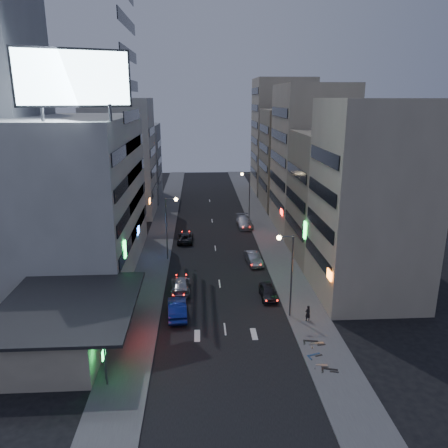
{
  "coord_description": "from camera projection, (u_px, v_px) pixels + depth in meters",
  "views": [
    {
      "loc": [
        -2.14,
        -31.01,
        20.04
      ],
      "look_at": [
        0.6,
        15.64,
        6.48
      ],
      "focal_mm": 35.0,
      "sensor_mm": 36.0,
      "label": 1
    }
  ],
  "objects": [
    {
      "name": "street_lamp_left",
      "position": [
        169.0,
        219.0,
        54.7
      ],
      "size": [
        1.6,
        0.44,
        8.02
      ],
      "color": "#595B60",
      "rests_on": "sidewalk_left"
    },
    {
      "name": "white_building",
      "position": [
        72.0,
        196.0,
        51.14
      ],
      "size": [
        14.0,
        24.0,
        18.0
      ],
      "primitive_type": "cube",
      "color": "beige",
      "rests_on": "ground"
    },
    {
      "name": "ground",
      "position": [
        228.0,
        354.0,
        35.43
      ],
      "size": [
        180.0,
        180.0,
        0.0
      ],
      "primitive_type": "plane",
      "color": "black",
      "rests_on": "ground"
    },
    {
      "name": "person",
      "position": [
        308.0,
        313.0,
        40.3
      ],
      "size": [
        0.66,
        0.56,
        1.53
      ],
      "primitive_type": "imported",
      "rotation": [
        0.0,
        0.0,
        3.55
      ],
      "color": "black",
      "rests_on": "sidewalk_right"
    },
    {
      "name": "parked_car_left",
      "position": [
        185.0,
        237.0,
        62.9
      ],
      "size": [
        2.23,
        4.72,
        1.3
      ],
      "primitive_type": "imported",
      "rotation": [
        0.0,
        0.0,
        3.13
      ],
      "color": "#232428",
      "rests_on": "ground"
    },
    {
      "name": "scooter_black_b",
      "position": [
        319.0,
        335.0,
        37.0
      ],
      "size": [
        0.94,
        1.96,
        1.15
      ],
      "primitive_type": null,
      "rotation": [
        0.0,
        0.0,
        1.4
      ],
      "color": "black",
      "rests_on": "sidewalk_right"
    },
    {
      "name": "scooter_black_a",
      "position": [
        339.0,
        363.0,
        33.1
      ],
      "size": [
        1.07,
        1.93,
        1.12
      ],
      "primitive_type": null,
      "rotation": [
        0.0,
        0.0,
        1.31
      ],
      "color": "black",
      "rests_on": "sidewalk_right"
    },
    {
      "name": "sidewalk_right",
      "position": [
        268.0,
        238.0,
        64.63
      ],
      "size": [
        4.0,
        120.0,
        0.12
      ],
      "primitive_type": "cube",
      "color": "#4C4C4F",
      "rests_on": "ground"
    },
    {
      "name": "far_right_b",
      "position": [
        282.0,
        136.0,
        94.35
      ],
      "size": [
        12.0,
        12.0,
        24.0
      ],
      "primitive_type": "cube",
      "color": "#B7A990",
      "rests_on": "ground"
    },
    {
      "name": "sidewalk_left",
      "position": [
        160.0,
        240.0,
        63.73
      ],
      "size": [
        4.0,
        120.0,
        0.12
      ],
      "primitive_type": "cube",
      "color": "#4C4C4F",
      "rests_on": "ground"
    },
    {
      "name": "far_left_b",
      "position": [
        130.0,
        162.0,
        88.05
      ],
      "size": [
        12.0,
        10.0,
        15.0
      ],
      "primitive_type": "cube",
      "color": "gray",
      "rests_on": "ground"
    },
    {
      "name": "scooter_silver_a",
      "position": [
        328.0,
        359.0,
        33.73
      ],
      "size": [
        0.72,
        1.65,
        0.97
      ],
      "primitive_type": null,
      "rotation": [
        0.0,
        0.0,
        1.45
      ],
      "color": "#93949A",
      "rests_on": "sidewalk_right"
    },
    {
      "name": "parked_car_right_mid",
      "position": [
        253.0,
        258.0,
        54.53
      ],
      "size": [
        2.06,
        4.53,
        1.44
      ],
      "primitive_type": "imported",
      "rotation": [
        0.0,
        0.0,
        0.13
      ],
      "color": "#9D9EA5",
      "rests_on": "ground"
    },
    {
      "name": "scooter_blue",
      "position": [
        320.0,
        346.0,
        35.32
      ],
      "size": [
        1.13,
        1.87,
        1.09
      ],
      "primitive_type": null,
      "rotation": [
        0.0,
        0.0,
        1.9
      ],
      "color": "navy",
      "rests_on": "sidewalk_right"
    },
    {
      "name": "street_lamp_right_near",
      "position": [
        288.0,
        264.0,
        40.02
      ],
      "size": [
        1.6,
        0.44,
        8.02
      ],
      "color": "#595B60",
      "rests_on": "sidewalk_right"
    },
    {
      "name": "shophouse_near",
      "position": [
        371.0,
        202.0,
        43.56
      ],
      "size": [
        10.0,
        11.0,
        20.0
      ],
      "primitive_type": "cube",
      "color": "#B7A990",
      "rests_on": "ground"
    },
    {
      "name": "food_court",
      "position": [
        59.0,
        325.0,
        36.01
      ],
      "size": [
        11.0,
        13.0,
        3.88
      ],
      "color": "#B7A990",
      "rests_on": "ground"
    },
    {
      "name": "shophouse_mid",
      "position": [
        339.0,
        197.0,
        55.17
      ],
      "size": [
        11.0,
        12.0,
        16.0
      ],
      "primitive_type": "cube",
      "color": "gray",
      "rests_on": "ground"
    },
    {
      "name": "billboard",
      "position": [
        73.0,
        78.0,
        38.23
      ],
      "size": [
        9.52,
        3.75,
        6.2
      ],
      "rotation": [
        0.0,
        0.0,
        0.35
      ],
      "color": "#595B60",
      "rests_on": "white_building"
    },
    {
      "name": "parked_car_right_near",
      "position": [
        268.0,
        292.0,
        45.22
      ],
      "size": [
        1.65,
        4.03,
        1.37
      ],
      "primitive_type": "imported",
      "rotation": [
        0.0,
        0.0,
        0.01
      ],
      "color": "#27272C",
      "rests_on": "ground"
    },
    {
      "name": "street_lamp_right_far",
      "position": [
        247.0,
        189.0,
        72.62
      ],
      "size": [
        1.6,
        0.44,
        8.02
      ],
      "color": "#595B60",
      "rests_on": "sidewalk_right"
    },
    {
      "name": "scooter_silver_b",
      "position": [
        323.0,
        336.0,
        36.85
      ],
      "size": [
        0.9,
        2.0,
        1.18
      ],
      "primitive_type": null,
      "rotation": [
        0.0,
        0.0,
        1.71
      ],
      "color": "#93969A",
      "rests_on": "sidewalk_right"
    },
    {
      "name": "shophouse_far",
      "position": [
        310.0,
        159.0,
        66.77
      ],
      "size": [
        10.0,
        14.0,
        22.0
      ],
      "primitive_type": "cube",
      "color": "#B7A990",
      "rests_on": "ground"
    },
    {
      "name": "far_right_a",
      "position": [
        293.0,
        159.0,
        81.74
      ],
      "size": [
        11.0,
        12.0,
        18.0
      ],
      "primitive_type": "cube",
      "color": "gray",
      "rests_on": "ground"
    },
    {
      "name": "road_car_silver",
      "position": [
        180.0,
        285.0,
        46.75
      ],
      "size": [
        2.2,
        5.01,
        1.43
      ],
      "primitive_type": "imported",
      "rotation": [
        0.0,
        0.0,
        3.18
      ],
      "color": "#A8AAB0",
      "rests_on": "ground"
    },
    {
      "name": "road_car_blue",
      "position": [
        177.0,
        308.0,
        41.39
      ],
      "size": [
        2.08,
        5.04,
        1.62
      ],
      "primitive_type": "imported",
      "rotation": [
        0.0,
        0.0,
        3.22
      ],
      "color": "navy",
      "rests_on": "ground"
    },
    {
      "name": "far_left_a",
      "position": [
        121.0,
        158.0,
        74.92
      ],
      "size": [
        11.0,
        10.0,
        20.0
      ],
      "primitive_type": "cube",
      "color": "beige",
      "rests_on": "ground"
    },
    {
      "name": "parked_car_right_far",
      "position": [
        244.0,
        222.0,
        70.07
      ],
      "size": [
        2.57,
        5.76,
        1.64
      ],
      "primitive_type": "imported",
      "rotation": [
        0.0,
        0.0,
        0.05
      ],
      "color": "#A7AAAF",
      "rests_on": "ground"
    }
  ]
}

